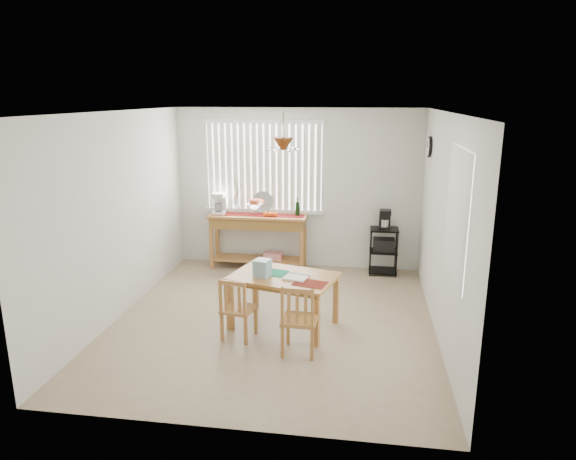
% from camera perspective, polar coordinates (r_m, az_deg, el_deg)
% --- Properties ---
extents(ground, '(4.00, 4.50, 0.01)m').
position_cam_1_polar(ground, '(6.67, -1.57, -9.97)').
color(ground, tan).
extents(room_shell, '(4.20, 4.70, 2.70)m').
position_cam_1_polar(room_shell, '(6.17, -1.62, 4.55)').
color(room_shell, silver).
rests_on(room_shell, ground).
extents(sideboard, '(1.60, 0.45, 0.90)m').
position_cam_1_polar(sideboard, '(8.42, -3.30, 0.19)').
color(sideboard, '#B0773B').
rests_on(sideboard, ground).
extents(sideboard_items, '(1.52, 0.38, 0.69)m').
position_cam_1_polar(sideboard_items, '(8.40, -5.06, 2.70)').
color(sideboard_items, '#670E0D').
rests_on(sideboard_items, sideboard).
extents(wire_cart, '(0.44, 0.35, 0.75)m').
position_cam_1_polar(wire_cart, '(8.31, 10.57, -1.83)').
color(wire_cart, black).
rests_on(wire_cart, ground).
extents(cart_items, '(0.18, 0.21, 0.31)m').
position_cam_1_polar(cart_items, '(8.20, 10.71, 1.13)').
color(cart_items, black).
rests_on(cart_items, wire_cart).
extents(dining_table, '(1.40, 1.09, 0.66)m').
position_cam_1_polar(dining_table, '(6.28, -0.50, -5.73)').
color(dining_table, '#B0773B').
rests_on(dining_table, ground).
extents(table_items, '(0.94, 0.67, 0.21)m').
position_cam_1_polar(table_items, '(6.19, -1.93, -4.54)').
color(table_items, '#167D57').
rests_on(table_items, dining_table).
extents(chair_left, '(0.41, 0.41, 0.76)m').
position_cam_1_polar(chair_left, '(6.07, -5.65, -8.74)').
color(chair_left, '#B0773B').
rests_on(chair_left, ground).
extents(chair_right, '(0.40, 0.40, 0.82)m').
position_cam_1_polar(chair_right, '(5.69, 1.26, -9.97)').
color(chair_right, '#B0773B').
rests_on(chair_right, ground).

